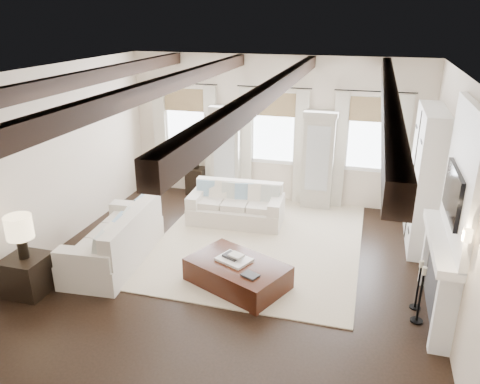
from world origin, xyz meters
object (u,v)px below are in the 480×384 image
(sofa_back, at_px, (236,207))
(side_table_back, at_px, (197,181))
(sofa_left, at_px, (118,241))
(ottoman, at_px, (237,274))
(side_table_front, at_px, (28,275))

(sofa_back, xyz_separation_m, side_table_back, (-1.35, 1.29, -0.02))
(sofa_left, xyz_separation_m, ottoman, (2.17, -0.17, -0.18))
(sofa_back, relative_size, side_table_back, 3.05)
(sofa_back, xyz_separation_m, ottoman, (0.68, -2.29, -0.13))
(sofa_back, distance_m, ottoman, 2.39)
(sofa_left, distance_m, side_table_back, 3.41)
(sofa_back, height_order, ottoman, sofa_back)
(sofa_left, relative_size, side_table_back, 3.56)
(ottoman, distance_m, side_table_back, 4.11)
(sofa_back, distance_m, sofa_left, 2.59)
(sofa_back, xyz_separation_m, side_table_front, (-2.32, -3.34, -0.03))
(side_table_back, bearing_deg, sofa_back, -43.59)
(ottoman, xyz_separation_m, side_table_front, (-3.00, -1.06, 0.10))
(side_table_front, height_order, side_table_back, side_table_back)
(sofa_back, xyz_separation_m, sofa_left, (-1.49, -2.12, 0.05))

